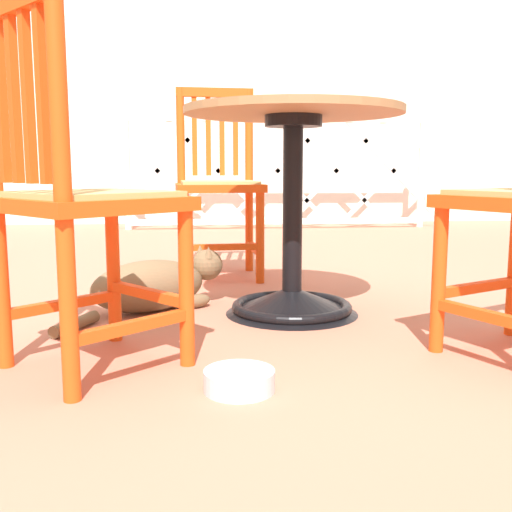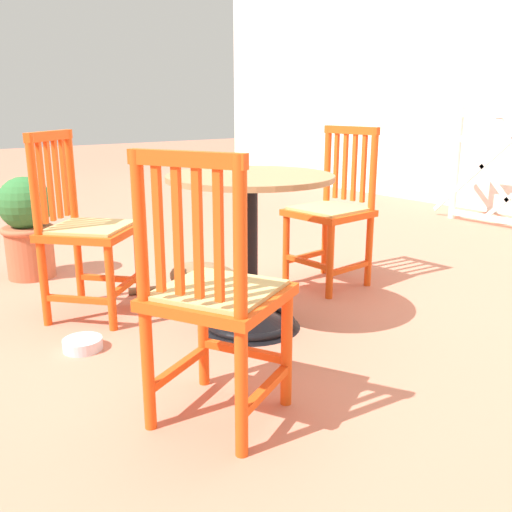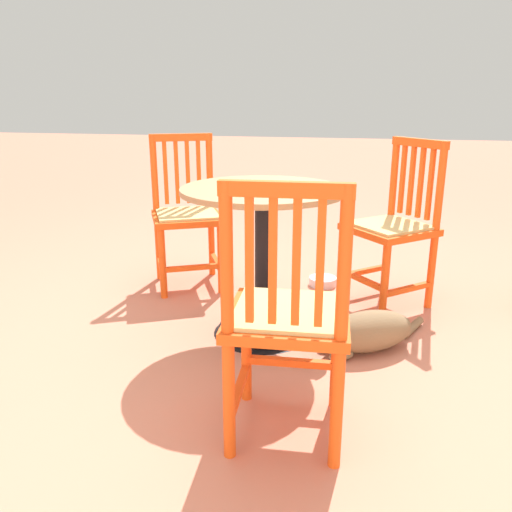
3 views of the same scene
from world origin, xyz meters
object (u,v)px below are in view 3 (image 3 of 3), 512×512
Objects in this scene: orange_chair_by_planter at (287,320)px; pet_water_bowl at (323,281)px; cafe_table at (262,279)px; tabby_cat at (361,332)px; orange_chair_near_fence at (187,216)px; orange_chair_tucked_in at (393,228)px.

pet_water_bowl is (-0.00, -1.51, -0.41)m from orange_chair_by_planter.
cafe_table is 4.47× the size of pet_water_bowl.
tabby_cat is at bearing 106.24° from pet_water_bowl.
orange_chair_by_planter is at bearing 106.98° from cafe_table.
tabby_cat reaches higher than pet_water_bowl.
cafe_table is at bearing 134.58° from orange_chair_near_fence.
orange_chair_by_planter and orange_chair_tucked_in have the same top height.
orange_chair_by_planter is at bearing 89.82° from pet_water_bowl.
pet_water_bowl is at bearing -90.18° from orange_chair_by_planter.
orange_chair_tucked_in is 5.36× the size of pet_water_bowl.
cafe_table is 0.84m from orange_chair_near_fence.
orange_chair_by_planter is 5.36× the size of pet_water_bowl.
orange_chair_by_planter reaches higher than cafe_table.
cafe_table is 0.83× the size of orange_chair_tucked_in.
orange_chair_tucked_in is at bearing 177.60° from orange_chair_near_fence.
cafe_table is at bearing 71.86° from pet_water_bowl.
orange_chair_tucked_in is (-0.39, -1.32, 0.00)m from orange_chair_by_planter.
orange_chair_by_planter is (-0.82, 1.37, 0.00)m from orange_chair_near_fence.
orange_chair_by_planter is at bearing 73.42° from orange_chair_tucked_in.
pet_water_bowl is at bearing -108.14° from cafe_table.
orange_chair_near_fence is at bearing -59.05° from orange_chair_by_planter.
orange_chair_tucked_in is (-1.21, 0.05, 0.00)m from orange_chair_near_fence.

